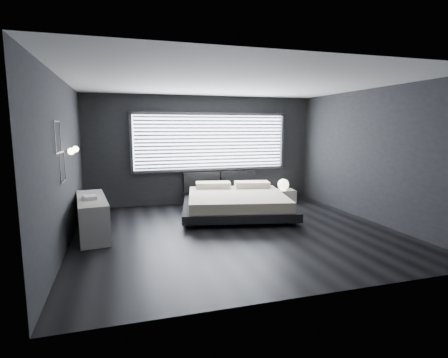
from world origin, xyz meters
name	(u,v)px	position (x,y,z in m)	size (l,w,h in m)	color
room	(237,159)	(0.00, 0.00, 1.40)	(6.04, 6.00, 2.80)	black
window	(211,142)	(0.20, 2.70, 1.61)	(4.14, 0.09, 1.52)	white
headboard	(220,181)	(0.42, 2.64, 0.57)	(1.96, 0.16, 0.52)	black
sconce_near	(71,151)	(-2.88, 0.05, 1.60)	(0.18, 0.11, 0.11)	silver
sconce_far	(75,149)	(-2.88, 0.65, 1.60)	(0.18, 0.11, 0.11)	silver
wall_art_upper	(58,137)	(-2.98, -0.55, 1.85)	(0.01, 0.48, 0.48)	#47474C
wall_art_lower	(63,167)	(-2.98, -0.30, 1.38)	(0.01, 0.48, 0.48)	#47474C
bed	(236,202)	(0.43, 1.28, 0.29)	(2.84, 2.76, 0.63)	black
nightstand	(284,195)	(2.11, 2.24, 0.16)	(0.55, 0.46, 0.32)	silver
orb_lamp	(283,184)	(2.07, 2.21, 0.47)	(0.30, 0.30, 0.30)	white
dresser	(93,216)	(-2.65, 0.58, 0.35)	(0.70, 1.80, 0.70)	silver
book_stack	(89,197)	(-2.67, 0.45, 0.73)	(0.29, 0.36, 0.07)	silver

